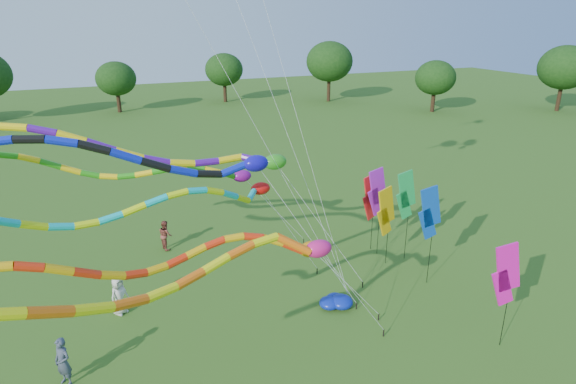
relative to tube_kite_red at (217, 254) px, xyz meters
name	(u,v)px	position (x,y,z in m)	size (l,w,h in m)	color
ground	(342,376)	(3.64, -1.90, -4.46)	(160.00, 160.00, 0.00)	#2C5516
tree_ring	(132,249)	(-2.55, -0.85, 1.09)	(116.84, 121.67, 9.65)	#382314
tube_kite_red	(217,254)	(0.00, 0.00, 0.00)	(12.42, 1.68, 6.37)	black
tube_kite_orange	(179,276)	(-1.67, -2.87, 1.13)	(14.84, 4.58, 7.59)	black
tube_kite_purple	(142,150)	(-1.44, 4.74, 2.37)	(16.40, 4.33, 8.73)	black
tube_kite_blue	(112,157)	(-2.65, 2.18, 2.91)	(16.12, 2.34, 9.03)	black
tube_kite_cyan	(182,201)	(-0.68, 1.55, 1.36)	(12.14, 5.22, 7.60)	black
tube_kite_green	(156,171)	(-0.58, 8.34, 0.40)	(14.05, 1.72, 6.94)	black
banner_pole_red	(371,197)	(9.42, 5.79, -1.48)	(1.15, 0.36, 4.24)	black
banner_pole_blue_b	(430,213)	(9.97, 1.97, -0.97)	(1.16, 0.20, 4.76)	black
banner_pole_violet	(377,192)	(9.45, 5.29, -1.05)	(1.16, 0.16, 4.68)	black
banner_pole_orange	(386,212)	(9.28, 4.21, -1.65)	(1.15, 0.30, 4.08)	black
banner_pole_magenta_a	(506,275)	(9.61, -2.71, -1.46)	(1.15, 0.34, 4.26)	black
banner_pole_green	(406,195)	(10.42, 4.29, -1.01)	(1.16, 0.09, 4.72)	black
blue_nylon_heap	(330,300)	(5.26, 2.07, -4.23)	(1.65, 1.69, 0.50)	#0C219F
person_a	(119,295)	(-2.95, 4.94, -3.63)	(0.81, 0.53, 1.66)	beige
person_b	(63,362)	(-5.00, 1.38, -3.59)	(0.64, 0.42, 1.75)	#3E4457
person_c	(165,235)	(-0.20, 10.13, -3.67)	(0.77, 0.60, 1.58)	brown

